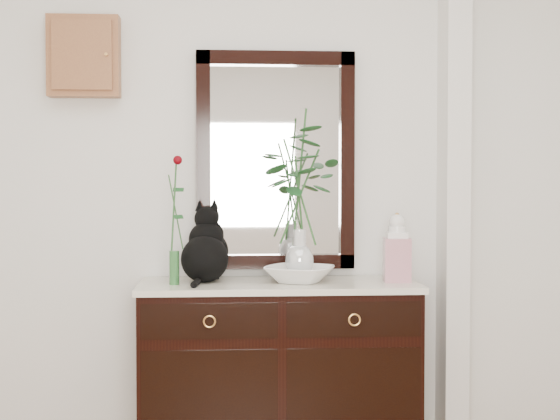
{
  "coord_description": "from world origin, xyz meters",
  "views": [
    {
      "loc": [
        -0.14,
        -1.98,
        1.33
      ],
      "look_at": [
        0.1,
        1.63,
        1.2
      ],
      "focal_mm": 50.0,
      "sensor_mm": 36.0,
      "label": 1
    }
  ],
  "objects": [
    {
      "name": "wall_back",
      "position": [
        0.0,
        1.98,
        1.35
      ],
      "size": [
        3.6,
        0.04,
        2.7
      ],
      "primitive_type": "cube",
      "color": "silver",
      "rests_on": "ground"
    },
    {
      "name": "pilaster",
      "position": [
        1.0,
        1.9,
        1.35
      ],
      "size": [
        0.12,
        0.2,
        2.7
      ],
      "primitive_type": "cube",
      "color": "silver",
      "rests_on": "ground"
    },
    {
      "name": "sideboard",
      "position": [
        0.1,
        1.73,
        0.47
      ],
      "size": [
        1.33,
        0.52,
        0.82
      ],
      "color": "black",
      "rests_on": "ground"
    },
    {
      "name": "wall_mirror",
      "position": [
        0.1,
        1.97,
        1.44
      ],
      "size": [
        0.8,
        0.06,
        1.1
      ],
      "color": "black",
      "rests_on": "wall_back"
    },
    {
      "name": "key_cabinet",
      "position": [
        -0.85,
        1.94,
        1.95
      ],
      "size": [
        0.35,
        0.1,
        0.4
      ],
      "primitive_type": "cube",
      "color": "brown",
      "rests_on": "wall_back"
    },
    {
      "name": "cat",
      "position": [
        -0.25,
        1.77,
        1.04
      ],
      "size": [
        0.29,
        0.35,
        0.37
      ],
      "primitive_type": null,
      "rotation": [
        0.0,
        0.0,
        -0.1
      ],
      "color": "black",
      "rests_on": "sideboard"
    },
    {
      "name": "lotus_bowl",
      "position": [
        0.2,
        1.72,
        0.89
      ],
      "size": [
        0.43,
        0.43,
        0.08
      ],
      "primitive_type": "imported",
      "rotation": [
        0.0,
        0.0,
        -0.44
      ],
      "color": "white",
      "rests_on": "sideboard"
    },
    {
      "name": "vase_branches",
      "position": [
        0.2,
        1.72,
        1.28
      ],
      "size": [
        0.47,
        0.47,
        0.82
      ],
      "primitive_type": null,
      "rotation": [
        0.0,
        0.0,
        -0.23
      ],
      "color": "silver",
      "rests_on": "lotus_bowl"
    },
    {
      "name": "bud_vase_rose",
      "position": [
        -0.39,
        1.67,
        1.16
      ],
      "size": [
        0.09,
        0.09,
        0.61
      ],
      "primitive_type": null,
      "rotation": [
        0.0,
        0.0,
        0.28
      ],
      "color": "#2F6932",
      "rests_on": "sideboard"
    },
    {
      "name": "ginger_jar",
      "position": [
        0.67,
        1.71,
        1.02
      ],
      "size": [
        0.14,
        0.14,
        0.34
      ],
      "primitive_type": null,
      "rotation": [
        0.0,
        0.0,
        -0.1
      ],
      "color": "white",
      "rests_on": "sideboard"
    }
  ]
}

